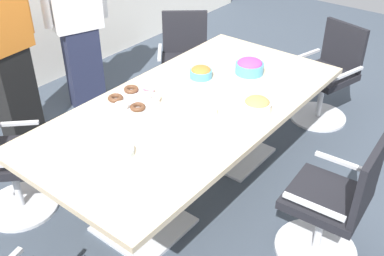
{
  "coord_description": "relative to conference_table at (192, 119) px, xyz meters",
  "views": [
    {
      "loc": [
        -2.15,
        -1.7,
        2.35
      ],
      "look_at": [
        0.0,
        0.0,
        0.55
      ],
      "focal_mm": 42.47,
      "sensor_mm": 36.0,
      "label": 1
    }
  ],
  "objects": [
    {
      "name": "ground_plane",
      "position": [
        0.0,
        0.0,
        -0.63
      ],
      "size": [
        10.0,
        10.0,
        0.01
      ],
      "primitive_type": "cube",
      "color": "#3D4754"
    },
    {
      "name": "conference_table",
      "position": [
        0.0,
        0.0,
        0.0
      ],
      "size": [
        2.4,
        1.2,
        0.75
      ],
      "color": "#CCB793",
      "rests_on": "ground"
    },
    {
      "name": "office_chair_0",
      "position": [
        -1.01,
        0.89,
        -0.22
      ],
      "size": [
        0.76,
        0.76,
        0.91
      ],
      "rotation": [
        0.0,
        0.0,
        -2.36
      ],
      "color": "silver",
      "rests_on": "ground"
    },
    {
      "name": "office_chair_2",
      "position": [
        0.0,
        -1.1,
        -0.22
      ],
      "size": [
        0.57,
        0.57,
        0.91
      ],
      "rotation": [
        0.0,
        0.0,
        0.06
      ],
      "color": "silver",
      "rests_on": "ground"
    },
    {
      "name": "office_chair_3",
      "position": [
        1.62,
        -0.34,
        -0.22
      ],
      "size": [
        0.66,
        0.66,
        0.91
      ],
      "rotation": [
        0.0,
        0.0,
        1.31
      ],
      "color": "silver",
      "rests_on": "ground"
    },
    {
      "name": "office_chair_4",
      "position": [
        1.01,
        0.88,
        -0.22
      ],
      "size": [
        0.76,
        0.76,
        0.91
      ],
      "rotation": [
        0.0,
        0.0,
        -4.01
      ],
      "color": "silver",
      "rests_on": "ground"
    },
    {
      "name": "person_standing_0",
      "position": [
        -0.39,
        1.64,
        0.3
      ],
      "size": [
        0.61,
        0.26,
        1.77
      ],
      "rotation": [
        0.0,
        0.0,
        -3.06
      ],
      "color": "black",
      "rests_on": "ground"
    },
    {
      "name": "person_standing_1",
      "position": [
        0.36,
        1.64,
        0.26
      ],
      "size": [
        0.6,
        0.35,
        1.69
      ],
      "rotation": [
        0.0,
        0.0,
        -3.48
      ],
      "color": "#232842",
      "rests_on": "ground"
    },
    {
      "name": "snack_bowl_cookies",
      "position": [
        0.21,
        -0.4,
        0.17
      ],
      "size": [
        0.19,
        0.19,
        0.09
      ],
      "color": "white",
      "rests_on": "conference_table"
    },
    {
      "name": "snack_bowl_candy_mix",
      "position": [
        0.66,
        -0.05,
        0.18
      ],
      "size": [
        0.22,
        0.22,
        0.12
      ],
      "color": "#4C9EC6",
      "rests_on": "conference_table"
    },
    {
      "name": "snack_bowl_pretzels",
      "position": [
        0.37,
        0.2,
        0.17
      ],
      "size": [
        0.17,
        0.17,
        0.09
      ],
      "color": "#4C9EC6",
      "rests_on": "conference_table"
    },
    {
      "name": "donut_platter",
      "position": [
        -0.22,
        0.34,
        0.14
      ],
      "size": [
        0.37,
        0.36,
        0.04
      ],
      "color": "white",
      "rests_on": "conference_table"
    },
    {
      "name": "plate_stack",
      "position": [
        -0.73,
        -0.02,
        0.14
      ],
      "size": [
        0.19,
        0.19,
        0.04
      ],
      "color": "white",
      "rests_on": "conference_table"
    },
    {
      "name": "napkin_pile",
      "position": [
        -0.11,
        -0.12,
        0.15
      ],
      "size": [
        0.19,
        0.19,
        0.06
      ],
      "primitive_type": "cube",
      "color": "white",
      "rests_on": "conference_table"
    }
  ]
}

